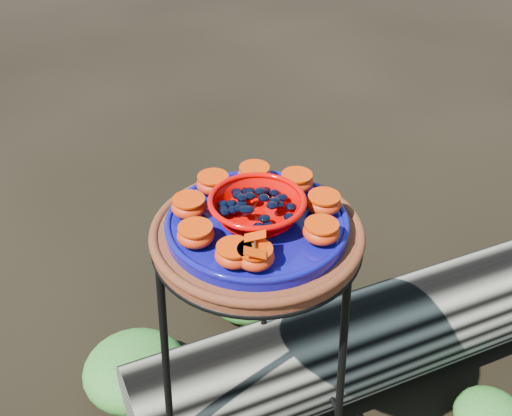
# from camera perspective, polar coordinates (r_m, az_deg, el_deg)

# --- Properties ---
(plant_stand) EXTENTS (0.44, 0.44, 0.70)m
(plant_stand) POSITION_cam_1_polar(r_m,az_deg,el_deg) (1.47, 0.08, -13.82)
(plant_stand) COLOR black
(plant_stand) RESTS_ON ground
(terracotta_saucer) EXTENTS (0.40, 0.40, 0.03)m
(terracotta_saucer) POSITION_cam_1_polar(r_m,az_deg,el_deg) (1.22, 0.10, -2.55)
(terracotta_saucer) COLOR #501B0B
(terracotta_saucer) RESTS_ON plant_stand
(cobalt_plate) EXTENTS (0.34, 0.34, 0.02)m
(cobalt_plate) POSITION_cam_1_polar(r_m,az_deg,el_deg) (1.20, 0.10, -1.51)
(cobalt_plate) COLOR #00015E
(cobalt_plate) RESTS_ON terracotta_saucer
(red_bowl) EXTENTS (0.17, 0.17, 0.05)m
(red_bowl) POSITION_cam_1_polar(r_m,az_deg,el_deg) (1.18, 0.10, -0.15)
(red_bowl) COLOR #CB0200
(red_bowl) RESTS_ON cobalt_plate
(glass_gems) EXTENTS (0.13, 0.13, 0.02)m
(glass_gems) POSITION_cam_1_polar(r_m,az_deg,el_deg) (1.16, 0.10, 1.26)
(glass_gems) COLOR black
(glass_gems) RESTS_ON red_bowl
(orange_half_0) EXTENTS (0.07, 0.07, 0.04)m
(orange_half_0) POSITION_cam_1_polar(r_m,az_deg,el_deg) (1.08, -0.09, -4.36)
(orange_half_0) COLOR #B71A00
(orange_half_0) RESTS_ON cobalt_plate
(orange_half_1) EXTENTS (0.07, 0.07, 0.04)m
(orange_half_1) POSITION_cam_1_polar(r_m,az_deg,el_deg) (1.14, 5.82, -2.12)
(orange_half_1) COLOR #B71A00
(orange_half_1) RESTS_ON cobalt_plate
(orange_half_2) EXTENTS (0.07, 0.07, 0.04)m
(orange_half_2) POSITION_cam_1_polar(r_m,az_deg,el_deg) (1.21, 6.03, 0.40)
(orange_half_2) COLOR #B71A00
(orange_half_2) RESTS_ON cobalt_plate
(orange_half_3) EXTENTS (0.07, 0.07, 0.04)m
(orange_half_3) POSITION_cam_1_polar(r_m,az_deg,el_deg) (1.27, 3.64, 2.33)
(orange_half_3) COLOR #B71A00
(orange_half_3) RESTS_ON cobalt_plate
(orange_half_4) EXTENTS (0.07, 0.07, 0.04)m
(orange_half_4) POSITION_cam_1_polar(r_m,az_deg,el_deg) (1.29, -0.14, 2.98)
(orange_half_4) COLOR #B71A00
(orange_half_4) RESTS_ON cobalt_plate
(orange_half_5) EXTENTS (0.07, 0.07, 0.04)m
(orange_half_5) POSITION_cam_1_polar(r_m,az_deg,el_deg) (1.26, -3.83, 2.16)
(orange_half_5) COLOR #B71A00
(orange_half_5) RESTS_ON cobalt_plate
(orange_half_6) EXTENTS (0.07, 0.07, 0.04)m
(orange_half_6) POSITION_cam_1_polar(r_m,az_deg,el_deg) (1.20, -5.96, 0.11)
(orange_half_6) COLOR #B71A00
(orange_half_6) RESTS_ON cobalt_plate
(orange_half_7) EXTENTS (0.07, 0.07, 0.04)m
(orange_half_7) POSITION_cam_1_polar(r_m,az_deg,el_deg) (1.13, -5.39, -2.40)
(orange_half_7) COLOR #B71A00
(orange_half_7) RESTS_ON cobalt_plate
(orange_half_8) EXTENTS (0.07, 0.07, 0.04)m
(orange_half_8) POSITION_cam_1_polar(r_m,az_deg,el_deg) (1.09, -1.95, -4.16)
(orange_half_8) COLOR #B71A00
(orange_half_8) RESTS_ON cobalt_plate
(butterfly) EXTENTS (0.08, 0.06, 0.01)m
(butterfly) POSITION_cam_1_polar(r_m,az_deg,el_deg) (1.07, -0.09, -3.32)
(butterfly) COLOR #CB2D00
(butterfly) RESTS_ON orange_half_0
(driftwood_log) EXTENTS (1.50, 1.06, 0.28)m
(driftwood_log) POSITION_cam_1_polar(r_m,az_deg,el_deg) (1.87, 12.06, -10.62)
(driftwood_log) COLOR black
(driftwood_log) RESTS_ON ground
(foliage_left) EXTENTS (0.29, 0.29, 0.15)m
(foliage_left) POSITION_cam_1_polar(r_m,az_deg,el_deg) (1.86, -10.68, -13.85)
(foliage_left) COLOR #1E5F1A
(foliage_left) RESTS_ON ground
(foliage_right) EXTENTS (0.19, 0.19, 0.09)m
(foliage_right) POSITION_cam_1_polar(r_m,az_deg,el_deg) (1.87, 20.08, -16.93)
(foliage_right) COLOR #1E5F1A
(foliage_right) RESTS_ON ground
(foliage_back) EXTENTS (0.27, 0.27, 0.13)m
(foliage_back) POSITION_cam_1_polar(r_m,az_deg,el_deg) (2.05, -0.53, -7.40)
(foliage_back) COLOR #1E5F1A
(foliage_back) RESTS_ON ground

